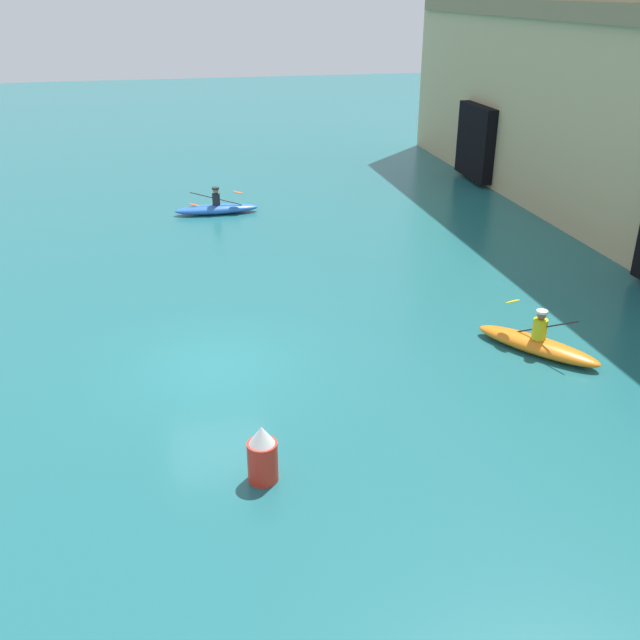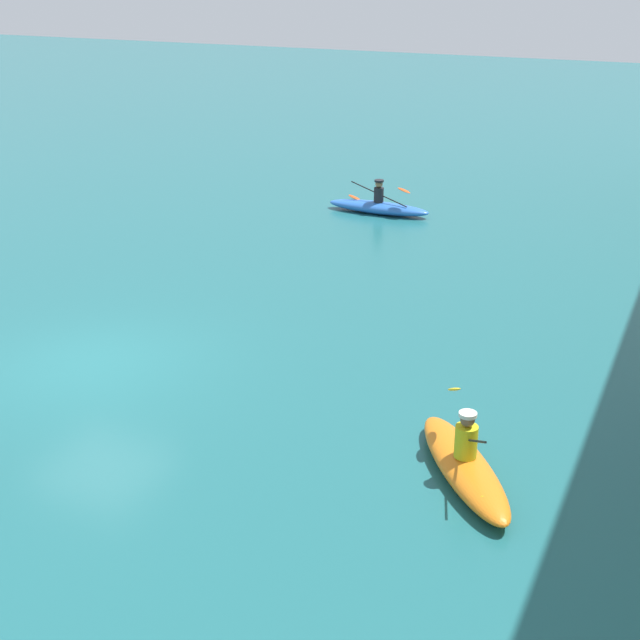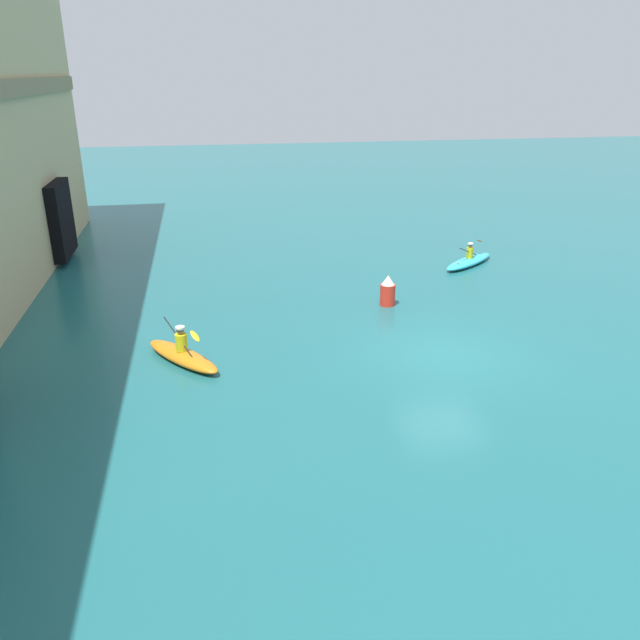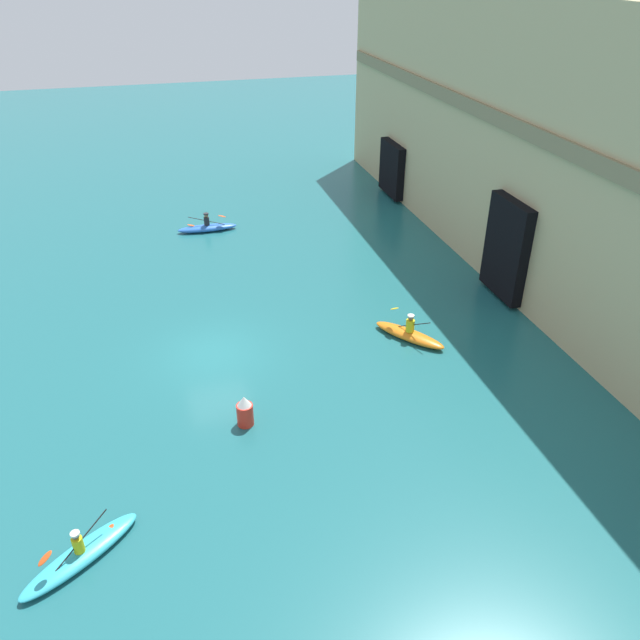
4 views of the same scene
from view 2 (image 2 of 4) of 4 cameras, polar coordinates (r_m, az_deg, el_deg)
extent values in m
plane|color=#1E6066|center=(18.22, -14.29, -2.68)|extent=(120.00, 120.00, 0.00)
ellipsoid|color=orange|center=(14.07, 9.21, -9.26)|extent=(3.02, 2.51, 0.38)
cylinder|color=gold|center=(13.84, 9.33, -7.67)|extent=(0.35, 0.35, 0.52)
sphere|color=brown|center=(13.66, 9.42, -6.32)|extent=(0.22, 0.22, 0.22)
cylinder|color=silver|center=(13.62, 9.45, -5.98)|extent=(0.28, 0.28, 0.06)
cylinder|color=black|center=(13.83, 9.33, -7.58)|extent=(1.64, 1.00, 1.03)
ellipsoid|color=yellow|center=(13.38, 10.14, -10.97)|extent=(0.45, 0.37, 0.25)
ellipsoid|color=yellow|center=(14.33, 8.59, -4.40)|extent=(0.45, 0.37, 0.25)
ellipsoid|color=blue|center=(28.08, 3.76, 7.19)|extent=(0.78, 3.31, 0.37)
cylinder|color=#232328|center=(27.98, 3.78, 8.00)|extent=(0.30, 0.30, 0.46)
sphere|color=#9E704C|center=(27.90, 3.80, 8.69)|extent=(0.23, 0.23, 0.23)
cylinder|color=#232328|center=(27.87, 3.80, 8.88)|extent=(0.29, 0.29, 0.06)
cylinder|color=black|center=(27.97, 3.78, 8.05)|extent=(0.34, 1.99, 0.57)
ellipsoid|color=#D84C19|center=(27.51, 5.40, 8.26)|extent=(0.24, 0.46, 0.16)
ellipsoid|color=#D84C19|center=(28.46, 2.22, 7.84)|extent=(0.24, 0.46, 0.16)
camera|label=1|loc=(11.80, -79.67, 7.99)|focal=40.00mm
camera|label=3|loc=(29.11, 18.58, 22.36)|focal=35.00mm
camera|label=4|loc=(15.90, -107.77, 17.81)|focal=35.00mm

